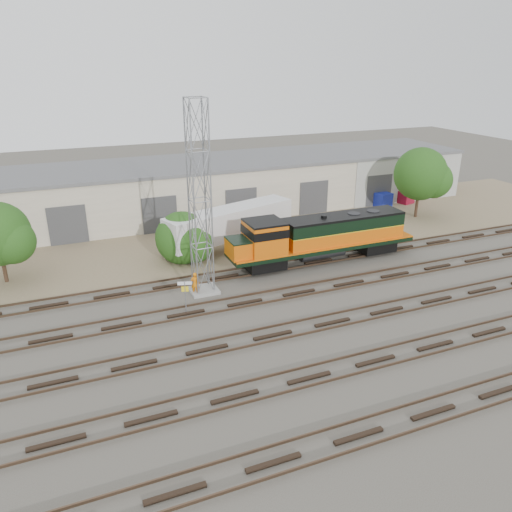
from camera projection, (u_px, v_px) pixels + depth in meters
name	position (u px, v px, depth m)	size (l,w,h in m)	color
ground	(309.00, 303.00, 33.10)	(140.00, 140.00, 0.00)	#47423A
dirt_strip	(233.00, 234.00, 45.98)	(80.00, 16.00, 0.02)	#726047
tracks	(332.00, 322.00, 30.49)	(80.00, 20.40, 0.28)	black
warehouse	(207.00, 187.00, 51.87)	(58.40, 10.40, 5.30)	beige
locomotive	(320.00, 236.00, 38.88)	(15.47, 2.71, 3.72)	black
signal_tower	(200.00, 204.00, 32.40)	(1.91, 1.91, 12.93)	gray
sign_post	(185.00, 291.00, 31.31)	(0.86, 0.30, 2.18)	gray
worker	(195.00, 284.00, 33.98)	(0.59, 0.39, 1.63)	orange
semi_trailer	(233.00, 223.00, 41.65)	(11.89, 5.72, 3.61)	silver
dumpster_blue	(383.00, 200.00, 54.26)	(1.60, 1.50, 1.50)	navy
dumpster_red	(406.00, 197.00, 55.48)	(1.50, 1.40, 1.40)	maroon
tree_west	(1.00, 236.00, 34.82)	(4.77, 4.55, 5.95)	#382619
tree_mid	(185.00, 240.00, 39.39)	(4.45, 4.24, 4.24)	#382619
tree_east	(424.00, 176.00, 49.29)	(5.47, 5.21, 7.03)	#382619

